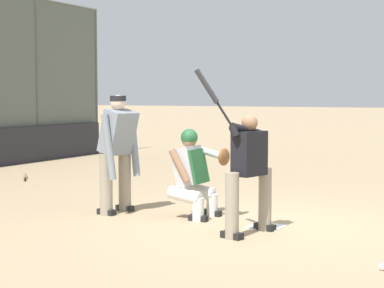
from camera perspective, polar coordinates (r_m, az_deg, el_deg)
The scene contains 7 objects.
ground_plane at distance 8.40m, azimuth 6.57°, elevation -7.34°, with size 160.00×160.00×0.00m, color tan.
home_plate_marker at distance 8.40m, azimuth 6.57°, elevation -7.30°, with size 0.43×0.43×0.01m, color white.
batter_at_plate at distance 7.82m, azimuth 5.03°, elevation -2.29°, with size 0.84×0.79×2.02m.
catcher_behind_plate at distance 8.89m, azimuth 0.20°, elevation -2.48°, with size 0.65×0.75×1.23m.
umpire_home at distance 9.25m, azimuth -6.62°, elevation -0.53°, with size 0.69×0.47×1.70m.
spare_bat_near_backstop at distance 13.53m, azimuth -14.61°, elevation -2.84°, with size 0.63×0.58×0.07m.
baseball_loose at distance 6.60m, azimuth 16.57°, elevation -10.41°, with size 0.07×0.07×0.07m, color white.
Camera 1 is at (7.66, 3.00, 1.70)m, focal length 60.00 mm.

